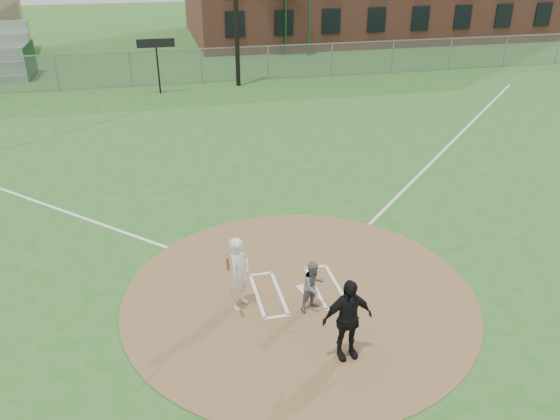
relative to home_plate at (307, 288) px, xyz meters
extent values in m
plane|color=#2A6021|center=(-0.24, -0.16, -0.03)|extent=(140.00, 140.00, 0.00)
cylinder|color=olive|center=(-0.24, -0.16, -0.02)|extent=(8.40, 8.40, 0.02)
cube|color=white|center=(0.00, 0.00, 0.00)|extent=(0.48, 0.48, 0.03)
cube|color=white|center=(8.76, 8.84, -0.03)|extent=(17.04, 17.04, 0.01)
imported|color=slate|center=(-0.08, -0.79, 0.60)|extent=(0.73, 0.66, 1.23)
imported|color=black|center=(0.11, -2.44, 0.89)|extent=(1.09, 0.51, 1.80)
cube|color=white|center=(-1.24, -0.01, -0.01)|extent=(0.08, 1.80, 0.01)
cube|color=white|center=(-0.69, -0.01, -0.01)|extent=(0.08, 1.80, 0.01)
cube|color=white|center=(-0.96, 0.89, -0.01)|extent=(0.62, 0.08, 0.01)
cube|color=white|center=(-0.96, -0.91, -0.01)|extent=(0.62, 0.08, 0.01)
cube|color=white|center=(0.76, -0.01, -0.01)|extent=(0.08, 1.80, 0.01)
cube|color=white|center=(0.21, -0.01, -0.01)|extent=(0.08, 1.80, 0.01)
cube|color=white|center=(0.48, 0.89, -0.01)|extent=(0.62, 0.08, 0.01)
cube|color=white|center=(0.48, -0.91, -0.01)|extent=(0.62, 0.08, 0.01)
imported|color=white|center=(-1.68, -0.29, 0.87)|extent=(0.74, 0.77, 1.77)
cylinder|color=brown|center=(-1.98, -0.69, 1.42)|extent=(0.16, 0.60, 0.70)
cube|color=slate|center=(-0.24, 21.84, 0.97)|extent=(56.00, 0.03, 2.00)
cube|color=gray|center=(-0.24, 21.84, 1.97)|extent=(56.00, 0.06, 0.06)
cube|color=gray|center=(-0.24, 21.84, 0.97)|extent=(56.08, 0.08, 2.00)
cube|color=#194728|center=(-10.24, 26.04, 0.97)|extent=(0.08, 3.20, 2.00)
cube|color=#194728|center=(6.76, 29.68, 2.22)|extent=(0.12, 0.12, 4.50)
cube|color=#194728|center=(8.26, 28.73, 2.22)|extent=(0.12, 0.12, 4.50)
cylinder|color=black|center=(-2.74, 20.04, 1.27)|extent=(0.10, 0.10, 2.60)
cube|color=black|center=(-2.74, 20.04, 2.67)|extent=(2.00, 0.10, 0.45)
camera|label=1|loc=(-3.18, -10.58, 7.62)|focal=35.00mm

